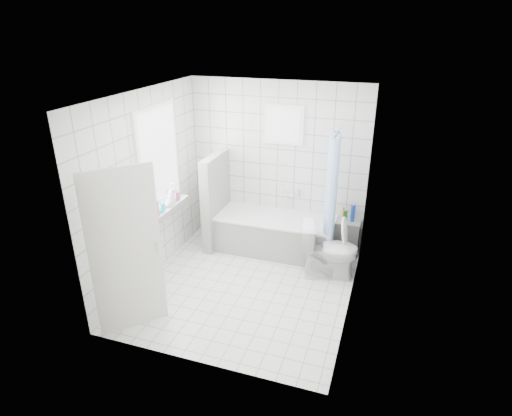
% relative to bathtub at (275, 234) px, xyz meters
% --- Properties ---
extents(ground, '(3.00, 3.00, 0.00)m').
position_rel_bathtub_xyz_m(ground, '(-0.10, -1.12, -0.29)').
color(ground, white).
rests_on(ground, ground).
extents(ceiling, '(3.00, 3.00, 0.00)m').
position_rel_bathtub_xyz_m(ceiling, '(-0.10, -1.12, 2.31)').
color(ceiling, white).
rests_on(ceiling, ground).
extents(wall_back, '(2.80, 0.02, 2.60)m').
position_rel_bathtub_xyz_m(wall_back, '(-0.10, 0.38, 1.01)').
color(wall_back, white).
rests_on(wall_back, ground).
extents(wall_front, '(2.80, 0.02, 2.60)m').
position_rel_bathtub_xyz_m(wall_front, '(-0.10, -2.62, 1.01)').
color(wall_front, white).
rests_on(wall_front, ground).
extents(wall_left, '(0.02, 3.00, 2.60)m').
position_rel_bathtub_xyz_m(wall_left, '(-1.50, -1.12, 1.01)').
color(wall_left, white).
rests_on(wall_left, ground).
extents(wall_right, '(0.02, 3.00, 2.60)m').
position_rel_bathtub_xyz_m(wall_right, '(1.30, -1.12, 1.01)').
color(wall_right, white).
rests_on(wall_right, ground).
extents(window_left, '(0.01, 0.90, 1.40)m').
position_rel_bathtub_xyz_m(window_left, '(-1.45, -0.82, 1.31)').
color(window_left, white).
rests_on(window_left, wall_left).
extents(window_back, '(0.50, 0.01, 0.50)m').
position_rel_bathtub_xyz_m(window_back, '(0.00, 0.33, 1.66)').
color(window_back, white).
rests_on(window_back, wall_back).
extents(window_sill, '(0.18, 1.02, 0.08)m').
position_rel_bathtub_xyz_m(window_sill, '(-1.41, -0.82, 0.57)').
color(window_sill, white).
rests_on(window_sill, wall_left).
extents(door, '(0.56, 0.63, 2.00)m').
position_rel_bathtub_xyz_m(door, '(-1.08, -2.30, 0.71)').
color(door, silver).
rests_on(door, ground).
extents(bathtub, '(1.82, 0.77, 0.58)m').
position_rel_bathtub_xyz_m(bathtub, '(0.00, 0.00, 0.00)').
color(bathtub, white).
rests_on(bathtub, ground).
extents(partition_wall, '(0.15, 0.85, 1.50)m').
position_rel_bathtub_xyz_m(partition_wall, '(-0.98, -0.05, 0.46)').
color(partition_wall, white).
rests_on(partition_wall, ground).
extents(tiled_ledge, '(0.40, 0.24, 0.55)m').
position_rel_bathtub_xyz_m(tiled_ledge, '(1.07, 0.25, -0.02)').
color(tiled_ledge, white).
rests_on(tiled_ledge, ground).
extents(toilet, '(0.89, 0.62, 0.82)m').
position_rel_bathtub_xyz_m(toilet, '(0.93, -0.47, 0.12)').
color(toilet, white).
rests_on(toilet, ground).
extents(curtain_rod, '(0.02, 0.80, 0.02)m').
position_rel_bathtub_xyz_m(curtain_rod, '(0.85, -0.02, 1.71)').
color(curtain_rod, silver).
rests_on(curtain_rod, wall_back).
extents(shower_curtain, '(0.14, 0.48, 1.78)m').
position_rel_bathtub_xyz_m(shower_curtain, '(0.85, -0.16, 0.81)').
color(shower_curtain, '#56A0FF').
rests_on(shower_curtain, curtain_rod).
extents(tub_faucet, '(0.18, 0.06, 0.06)m').
position_rel_bathtub_xyz_m(tub_faucet, '(0.10, 0.33, 0.56)').
color(tub_faucet, silver).
rests_on(tub_faucet, wall_back).
extents(sill_bottles, '(0.19, 0.75, 0.33)m').
position_rel_bathtub_xyz_m(sill_bottles, '(-1.40, -0.89, 0.75)').
color(sill_bottles, '#F45E8F').
rests_on(sill_bottles, window_sill).
extents(ledge_bottles, '(0.19, 0.19, 0.27)m').
position_rel_bathtub_xyz_m(ledge_bottles, '(1.07, 0.25, 0.38)').
color(ledge_bottles, '#16861B').
rests_on(ledge_bottles, tiled_ledge).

